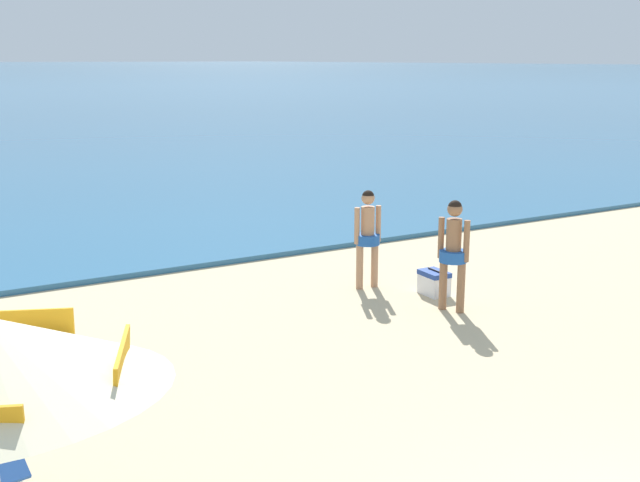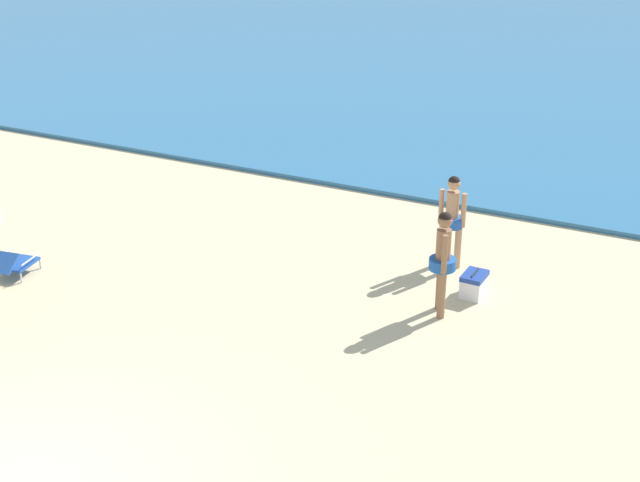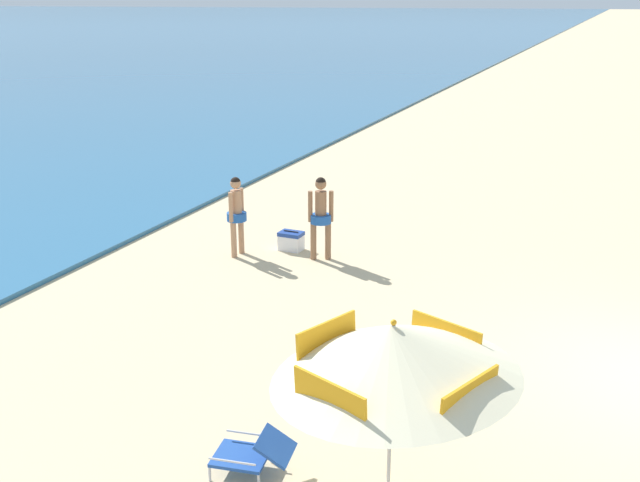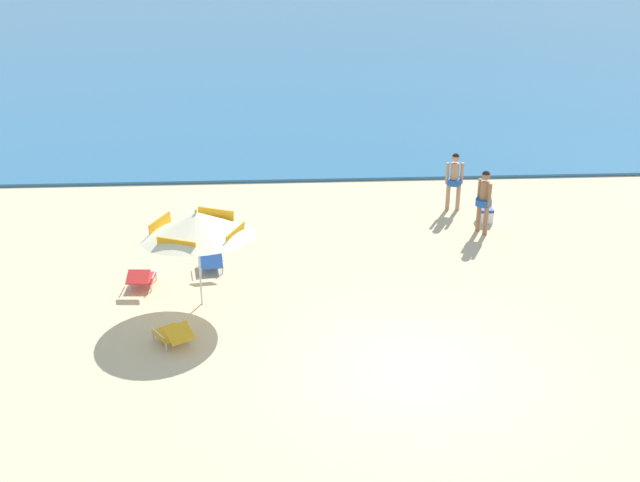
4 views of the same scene
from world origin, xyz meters
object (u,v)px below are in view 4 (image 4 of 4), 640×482
Objects in this scene: lounge_chair_under_umbrella at (141,278)px; lounge_chair_beside_umbrella at (174,333)px; beach_umbrella_striped_main at (197,225)px; lounge_chair_facing_sea at (211,261)px; person_standing_beside at (454,177)px; cooler_box at (485,214)px; person_standing_near_shore at (484,197)px.

lounge_chair_under_umbrella is 0.88× the size of lounge_chair_beside_umbrella.
beach_umbrella_striped_main is 3.07× the size of lounge_chair_facing_sea.
person_standing_beside is (8.08, 4.47, 0.69)m from lounge_chair_under_umbrella.
beach_umbrella_striped_main reaches higher than cooler_box.
lounge_chair_under_umbrella is 0.55× the size of person_standing_beside.
beach_umbrella_striped_main is 8.54m from person_standing_beside.
lounge_chair_facing_sea is 1.89× the size of cooler_box.
person_standing_near_shore is 1.75m from person_standing_beside.
lounge_chair_facing_sea is (1.53, 0.79, -0.01)m from lounge_chair_under_umbrella.
beach_umbrella_striped_main is at bearing -29.77° from lounge_chair_under_umbrella.
person_standing_near_shore is (7.07, 3.59, -0.88)m from beach_umbrella_striped_main.
lounge_chair_under_umbrella is at bearing 150.23° from beach_umbrella_striped_main.
beach_umbrella_striped_main is 2.87× the size of lounge_chair_beside_umbrella.
lounge_chair_under_umbrella is 8.96m from person_standing_near_shore.
lounge_chair_beside_umbrella is 0.62× the size of person_standing_beside.
lounge_chair_facing_sea is 0.56× the size of person_standing_near_shore.
lounge_chair_facing_sea is (0.10, 1.60, -1.60)m from beach_umbrella_striped_main.
lounge_chair_beside_umbrella is at bearing -103.49° from beach_umbrella_striped_main.
lounge_chair_under_umbrella is 9.26m from person_standing_beside.
cooler_box is at bearing 20.95° from lounge_chair_facing_sea.
person_standing_beside is (6.65, 5.28, -0.91)m from beach_umbrella_striped_main.
lounge_chair_facing_sea is at bearing 86.45° from beach_umbrella_striped_main.
beach_umbrella_striped_main is 2.37m from lounge_chair_beside_umbrella.
lounge_chair_under_umbrella is 0.53× the size of person_standing_near_shore.
beach_umbrella_striped_main is 1.71× the size of person_standing_near_shore.
person_standing_beside is (7.06, 6.98, 0.70)m from lounge_chair_beside_umbrella.
lounge_chair_beside_umbrella is 9.88m from cooler_box.
person_standing_near_shore reaches higher than person_standing_beside.
person_standing_beside is at bearing 29.33° from lounge_chair_facing_sea.
person_standing_near_shore is (7.47, 5.28, 0.73)m from lounge_chair_beside_umbrella.
person_standing_beside is at bearing 128.74° from cooler_box.
beach_umbrella_striped_main is 2.27m from lounge_chair_facing_sea.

